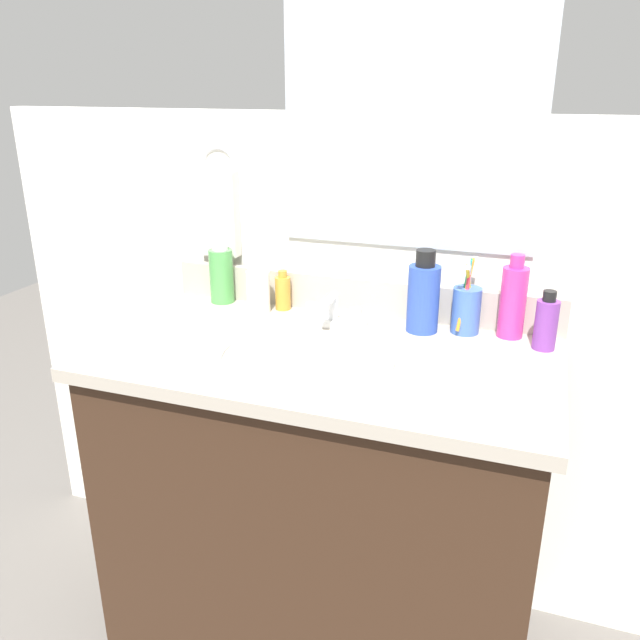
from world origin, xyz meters
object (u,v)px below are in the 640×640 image
object	(u,v)px
hand_towel	(218,214)
faucet	(332,315)
bottle_cream_purple	(546,323)
bottle_oil_amber	(283,292)
bottle_toner_green	(221,273)
bottle_shampoo_blue	(423,296)
bottle_soap_pink	(513,301)
bottle_lotion_white	(258,290)
cup_blue_plastic	(466,307)

from	to	relation	value
hand_towel	faucet	size ratio (longest dim) A/B	1.38
bottle_cream_purple	bottle_oil_amber	xyz separation A→B (m)	(-0.63, 0.05, -0.01)
faucet	bottle_cream_purple	size ratio (longest dim) A/B	1.22
bottle_toner_green	bottle_shampoo_blue	bearing A→B (deg)	-3.49
bottle_toner_green	bottle_soap_pink	distance (m)	0.73
bottle_shampoo_blue	bottle_oil_amber	bearing A→B (deg)	174.91
bottle_shampoo_blue	bottle_soap_pink	bearing A→B (deg)	9.37
bottle_cream_purple	bottle_oil_amber	distance (m)	0.63
bottle_toner_green	faucet	bearing A→B (deg)	-12.49
bottle_lotion_white	bottle_soap_pink	bearing A→B (deg)	3.74
hand_towel	bottle_lotion_white	world-z (taller)	hand_towel
hand_towel	bottle_cream_purple	xyz separation A→B (m)	(0.83, -0.11, -0.16)
bottle_cream_purple	bottle_shampoo_blue	distance (m)	0.27
hand_towel	cup_blue_plastic	size ratio (longest dim) A/B	1.24
hand_towel	bottle_shampoo_blue	size ratio (longest dim) A/B	1.15
faucet	bottle_cream_purple	bearing A→B (deg)	2.68
faucet	bottle_toner_green	xyz separation A→B (m)	(-0.33, 0.07, 0.05)
bottle_soap_pink	cup_blue_plastic	bearing A→B (deg)	-175.26
hand_towel	bottle_toner_green	xyz separation A→B (m)	(0.03, -0.06, -0.14)
bottle_cream_purple	bottle_toner_green	world-z (taller)	bottle_toner_green
bottle_shampoo_blue	bottle_toner_green	size ratio (longest dim) A/B	1.13
cup_blue_plastic	bottle_toner_green	bearing A→B (deg)	179.21
hand_towel	bottle_cream_purple	world-z (taller)	hand_towel
bottle_cream_purple	bottle_soap_pink	world-z (taller)	bottle_soap_pink
bottle_toner_green	cup_blue_plastic	xyz separation A→B (m)	(0.63, -0.01, -0.02)
bottle_lotion_white	bottle_soap_pink	size ratio (longest dim) A/B	0.68
faucet	bottle_shampoo_blue	world-z (taller)	bottle_shampoo_blue
hand_towel	bottle_shampoo_blue	distance (m)	0.59
faucet	bottle_shampoo_blue	distance (m)	0.22
faucet	bottle_oil_amber	world-z (taller)	bottle_oil_amber
bottle_toner_green	hand_towel	bearing A→B (deg)	119.02
cup_blue_plastic	bottle_soap_pink	bearing A→B (deg)	4.74
faucet	bottle_lotion_white	distance (m)	0.21
bottle_cream_purple	faucet	bearing A→B (deg)	-177.32
bottle_toner_green	bottle_oil_amber	size ratio (longest dim) A/B	1.67
hand_towel	cup_blue_plastic	bearing A→B (deg)	-5.69
faucet	bottle_toner_green	size ratio (longest dim) A/B	0.95
bottle_lotion_white	bottle_oil_amber	world-z (taller)	bottle_lotion_white
bottle_shampoo_blue	faucet	bearing A→B (deg)	-168.92
bottle_soap_pink	bottle_oil_amber	world-z (taller)	bottle_soap_pink
bottle_oil_amber	cup_blue_plastic	bearing A→B (deg)	-1.04
cup_blue_plastic	bottle_cream_purple	bearing A→B (deg)	-13.53
faucet	bottle_lotion_white	xyz separation A→B (m)	(-0.21, 0.03, 0.03)
bottle_shampoo_blue	bottle_soap_pink	size ratio (longest dim) A/B	1.01
hand_towel	cup_blue_plastic	world-z (taller)	hand_towel
hand_towel	bottle_lotion_white	xyz separation A→B (m)	(0.15, -0.10, -0.16)
faucet	cup_blue_plastic	xyz separation A→B (m)	(0.30, 0.06, 0.03)
hand_towel	bottle_cream_purple	size ratio (longest dim) A/B	1.68
bottle_shampoo_blue	bottle_cream_purple	bearing A→B (deg)	-3.82
bottle_cream_purple	bottle_soap_pink	bearing A→B (deg)	146.01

